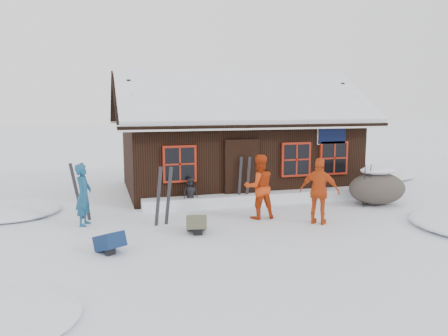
{
  "coord_description": "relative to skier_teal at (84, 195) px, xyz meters",
  "views": [
    {
      "loc": [
        -3.49,
        -10.65,
        3.17
      ],
      "look_at": [
        0.06,
        1.56,
        1.3
      ],
      "focal_mm": 35.0,
      "sensor_mm": 36.0,
      "label": 1
    }
  ],
  "objects": [
    {
      "name": "backpack_olive",
      "position": [
        2.67,
        -1.52,
        -0.64
      ],
      "size": [
        0.59,
        0.71,
        0.35
      ],
      "primitive_type": "cube",
      "rotation": [
        0.0,
        0.0,
        -0.17
      ],
      "color": "#4C4D37",
      "rests_on": "ground"
    },
    {
      "name": "ski_pair_right",
      "position": [
        4.81,
        1.08,
        -0.08
      ],
      "size": [
        0.44,
        0.15,
        1.58
      ],
      "rotation": [
        0.0,
        0.0,
        -0.22
      ],
      "color": "black",
      "rests_on": "ground"
    },
    {
      "name": "backpack_blue",
      "position": [
        0.57,
        -2.4,
        -0.65
      ],
      "size": [
        0.7,
        0.76,
        0.33
      ],
      "primitive_type": "cube",
      "rotation": [
        0.0,
        0.0,
        0.51
      ],
      "color": "#11244C",
      "rests_on": "ground"
    },
    {
      "name": "skier_teal",
      "position": [
        0.0,
        0.0,
        0.0
      ],
      "size": [
        0.55,
        0.69,
        1.63
      ],
      "primitive_type": "imported",
      "rotation": [
        0.0,
        0.0,
        1.26
      ],
      "color": "navy",
      "rests_on": "ground"
    },
    {
      "name": "ground",
      "position": [
        3.9,
        -1.12,
        -0.82
      ],
      "size": [
        120.0,
        120.0,
        0.0
      ],
      "primitive_type": "plane",
      "color": "white",
      "rests_on": "ground"
    },
    {
      "name": "skier_crouched",
      "position": [
        3.08,
        1.08,
        -0.35
      ],
      "size": [
        0.48,
        0.33,
        0.94
      ],
      "primitive_type": "imported",
      "rotation": [
        0.0,
        0.0,
        0.06
      ],
      "color": "black",
      "rests_on": "ground"
    },
    {
      "name": "ski_pair_mid",
      "position": [
        -0.08,
        0.66,
        -0.05
      ],
      "size": [
        0.54,
        0.3,
        1.62
      ],
      "rotation": [
        0.0,
        0.0,
        -0.49
      ],
      "color": "black",
      "rests_on": "ground"
    },
    {
      "name": "boulder",
      "position": [
        8.89,
        -0.05,
        -0.27
      ],
      "size": [
        1.85,
        1.39,
        1.09
      ],
      "color": "#514941",
      "rests_on": "ground"
    },
    {
      "name": "skier_orange_left",
      "position": [
        4.66,
        -0.63,
        0.08
      ],
      "size": [
        0.88,
        0.69,
        1.8
      ],
      "primitive_type": "imported",
      "rotation": [
        0.0,
        0.0,
        3.15
      ],
      "color": "#BB340D",
      "rests_on": "ground"
    },
    {
      "name": "snow_mounds",
      "position": [
        5.55,
        0.75,
        -0.82
      ],
      "size": [
        20.6,
        13.2,
        0.48
      ],
      "color": "white",
      "rests_on": "ground"
    },
    {
      "name": "skier_orange_right",
      "position": [
        5.99,
        -1.62,
        0.07
      ],
      "size": [
        1.07,
        1.0,
        1.77
      ],
      "primitive_type": "imported",
      "rotation": [
        0.0,
        0.0,
        2.44
      ],
      "color": "#CC4614",
      "rests_on": "ground"
    },
    {
      "name": "ski_poles",
      "position": [
        8.35,
        -0.25,
        -0.17
      ],
      "size": [
        0.25,
        0.12,
        1.37
      ],
      "color": "black",
      "rests_on": "ground"
    },
    {
      "name": "snow_drift",
      "position": [
        5.4,
        1.13,
        -0.64
      ],
      "size": [
        7.6,
        0.6,
        0.35
      ],
      "primitive_type": "cube",
      "color": "white",
      "rests_on": "ground"
    },
    {
      "name": "mountain_hut",
      "position": [
        5.4,
        3.86,
        0.76
      ],
      "size": [
        8.9,
        6.09,
        4.42
      ],
      "color": "black",
      "rests_on": "ground"
    },
    {
      "name": "ski_pair_left",
      "position": [
        2.01,
        -0.56,
        -0.06
      ],
      "size": [
        0.52,
        0.13,
        1.61
      ],
      "rotation": [
        0.0,
        0.0,
        -0.08
      ],
      "color": "black",
      "rests_on": "ground"
    }
  ]
}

